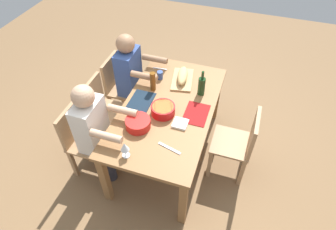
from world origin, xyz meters
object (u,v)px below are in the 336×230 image
chair_near_center (240,142)px  napkin_stack (180,123)px  serving_bowl_fruit (163,109)px  chair_far_center (103,109)px  cup_far_right (160,75)px  diner_far_right (132,74)px  bread_loaf (183,76)px  cutting_board (182,80)px  dining_table (168,114)px  chair_far_right (120,85)px  beer_bottle (153,81)px  diner_far_left (95,128)px  serving_bowl_greens (138,123)px  wine_glass (125,147)px  chair_far_left (83,137)px  wine_bottle (202,86)px

chair_near_center → napkin_stack: (-0.19, 0.59, 0.27)m
serving_bowl_fruit → napkin_stack: (-0.09, -0.21, -0.04)m
chair_far_center → cup_far_right: bearing=-52.1°
diner_far_right → bread_loaf: size_ratio=3.75×
serving_bowl_fruit → cutting_board: 0.57m
dining_table → chair_far_right: chair_far_right is taller
beer_bottle → chair_far_center: bearing=112.1°
diner_far_left → chair_near_center: diner_far_left is taller
serving_bowl_greens → diner_far_right: bearing=27.3°
chair_near_center → chair_far_center: bearing=90.0°
dining_table → serving_bowl_fruit: serving_bowl_fruit is taller
diner_far_left → wine_glass: size_ratio=7.23×
chair_far_center → beer_bottle: beer_bottle is taller
beer_bottle → napkin_stack: (-0.40, -0.43, -0.10)m
diner_far_left → chair_far_right: bearing=11.5°
chair_far_center → chair_near_center: size_ratio=1.00×
dining_table → diner_far_left: (-0.45, 0.59, 0.05)m
dining_table → napkin_stack: (-0.19, -0.19, 0.10)m
serving_bowl_fruit → cup_far_right: (0.52, 0.21, -0.01)m
diner_far_right → bread_loaf: diner_far_right is taller
chair_near_center → chair_far_left: bearing=106.1°
chair_far_left → wine_bottle: size_ratio=2.93×
diner_far_left → chair_far_right: size_ratio=1.41×
beer_bottle → cup_far_right: size_ratio=2.38×
chair_far_right → wine_bottle: size_ratio=2.93×
wine_bottle → napkin_stack: (-0.50, 0.08, -0.10)m
diner_far_right → chair_near_center: bearing=-108.2°
chair_far_right → napkin_stack: size_ratio=6.07×
dining_table → wine_glass: wine_glass is taller
dining_table → chair_far_center: 0.80m
cup_far_right → wine_glass: bearing=-176.0°
chair_far_left → diner_far_right: (0.90, -0.18, 0.21)m
diner_far_right → serving_bowl_fruit: size_ratio=5.03×
diner_far_left → diner_far_right: bearing=0.0°
chair_far_right → beer_bottle: beer_bottle is taller
cup_far_right → chair_far_right: bearing=87.1°
chair_far_right → bread_loaf: 0.86m
dining_table → cutting_board: size_ratio=4.09×
chair_far_left → wine_glass: 0.76m
cutting_board → napkin_stack: bearing=-165.5°
beer_bottle → diner_far_left: bearing=152.2°
wine_glass → wine_bottle: bearing=-22.9°
chair_far_center → chair_near_center: same height
chair_far_right → beer_bottle: (-0.23, -0.54, 0.37)m
serving_bowl_greens → wine_glass: (-0.35, -0.03, 0.06)m
dining_table → serving_bowl_greens: serving_bowl_greens is taller
chair_far_right → bread_loaf: bearing=-88.7°
diner_far_left → chair_far_right: diner_far_left is taller
chair_far_left → serving_bowl_greens: bearing=-79.4°
serving_bowl_fruit → beer_bottle: bearing=35.3°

